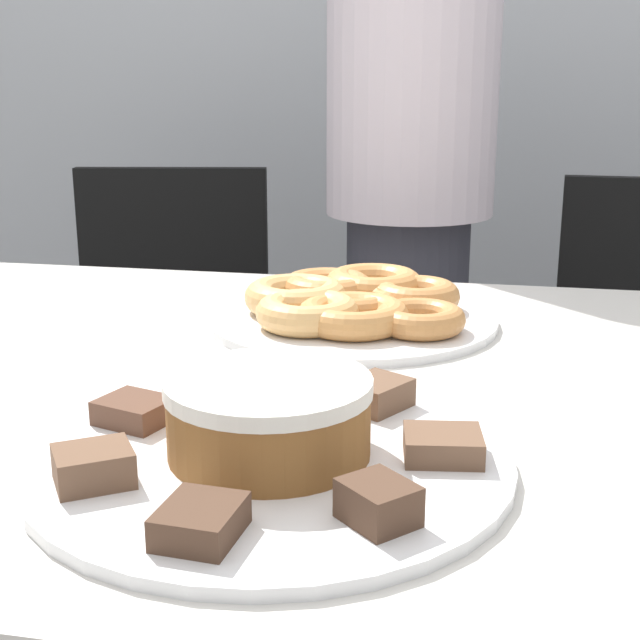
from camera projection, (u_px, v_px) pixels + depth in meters
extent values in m
cube|color=silver|center=(278.00, 389.00, 0.89)|extent=(1.85, 0.89, 0.03)
cylinder|color=#383842|center=(403.00, 424.00, 1.73)|extent=(0.23, 0.23, 0.82)
cylinder|color=silver|center=(414.00, 25.00, 1.53)|extent=(0.30, 0.30, 0.65)
cylinder|color=black|center=(171.00, 598.00, 1.87)|extent=(0.44, 0.44, 0.01)
cylinder|color=#262626|center=(167.00, 507.00, 1.81)|extent=(0.06, 0.06, 0.41)
cube|color=black|center=(161.00, 404.00, 1.75)|extent=(0.51, 0.51, 0.04)
cube|color=black|center=(174.00, 268.00, 1.88)|extent=(0.39, 0.10, 0.42)
cylinder|color=white|center=(270.00, 460.00, 0.68)|extent=(0.37, 0.37, 0.01)
cylinder|color=white|center=(352.00, 319.00, 1.07)|extent=(0.35, 0.35, 0.01)
cylinder|color=brown|center=(269.00, 424.00, 0.67)|extent=(0.15, 0.15, 0.05)
cylinder|color=white|center=(268.00, 386.00, 0.66)|extent=(0.16, 0.16, 0.01)
cube|color=brown|center=(94.00, 466.00, 0.63)|extent=(0.07, 0.07, 0.03)
cube|color=#513828|center=(200.00, 521.00, 0.55)|extent=(0.05, 0.06, 0.02)
cube|color=#513828|center=(378.00, 503.00, 0.57)|extent=(0.06, 0.06, 0.03)
cube|color=brown|center=(443.00, 445.00, 0.67)|extent=(0.06, 0.06, 0.02)
cube|color=brown|center=(376.00, 394.00, 0.77)|extent=(0.07, 0.07, 0.02)
cube|color=brown|center=(253.00, 380.00, 0.80)|extent=(0.06, 0.07, 0.03)
cube|color=brown|center=(135.00, 411.00, 0.74)|extent=(0.07, 0.06, 0.02)
torus|color=#C68447|center=(352.00, 303.00, 1.06)|extent=(0.11, 0.11, 0.03)
torus|color=#D18E4C|center=(374.00, 285.00, 1.13)|extent=(0.12, 0.12, 0.04)
torus|color=#C68447|center=(325.00, 288.00, 1.12)|extent=(0.12, 0.12, 0.04)
torus|color=#E5AD66|center=(296.00, 297.00, 1.08)|extent=(0.13, 0.13, 0.04)
torus|color=#E5AD66|center=(304.00, 312.00, 1.01)|extent=(0.12, 0.12, 0.04)
torus|color=#D18E4C|center=(353.00, 315.00, 1.00)|extent=(0.13, 0.13, 0.03)
torus|color=#C68447|center=(420.00, 319.00, 0.99)|extent=(0.10, 0.10, 0.03)
torus|color=#C68447|center=(416.00, 296.00, 1.09)|extent=(0.11, 0.11, 0.04)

